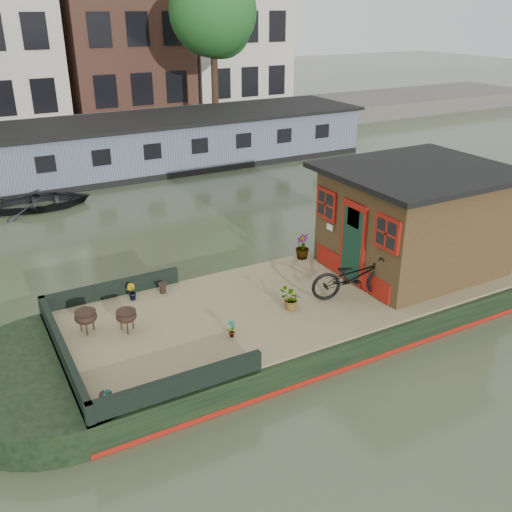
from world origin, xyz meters
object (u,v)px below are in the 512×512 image
potted_plant_a (232,329)px  brazier_front (127,321)px  brazier_rear (86,322)px  dinghy (40,198)px  bicycle (354,276)px  cabin (415,218)px

potted_plant_a → brazier_front: 2.03m
brazier_rear → dinghy: size_ratio=0.14×
brazier_front → brazier_rear: bearing=154.9°
bicycle → brazier_front: 4.77m
cabin → brazier_front: size_ratio=9.08×
bicycle → brazier_rear: 5.51m
bicycle → dinghy: bearing=38.7°
brazier_front → bicycle: bearing=-11.7°
cabin → brazier_rear: cabin is taller
brazier_front → brazier_rear: brazier_rear is taller
cabin → dinghy: bearing=121.8°
bicycle → brazier_rear: (-5.35, 1.29, -0.26)m
brazier_rear → dinghy: brazier_rear is taller
cabin → dinghy: size_ratio=1.20×
brazier_front → brazier_rear: size_ratio=0.96×
bicycle → brazier_front: (-4.66, 0.97, -0.26)m
cabin → brazier_front: cabin is taller
potted_plant_a → brazier_front: (-1.66, 1.16, 0.04)m
cabin → bicycle: 2.36m
brazier_rear → dinghy: bearing=85.4°
potted_plant_a → cabin: bearing=8.6°
cabin → bicycle: cabin is taller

